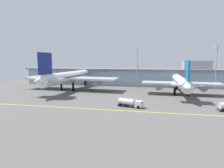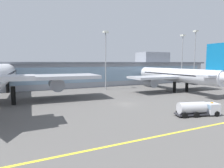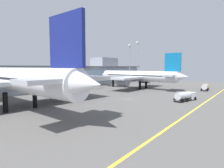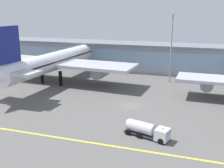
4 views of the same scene
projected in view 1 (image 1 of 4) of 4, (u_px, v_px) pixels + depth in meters
ground_plane at (118, 97)px, 83.97m from camera, size 198.23×198.23×0.00m
taxiway_centreline_stripe at (106, 110)px, 62.60m from camera, size 158.59×0.50×0.01m
terminal_building at (132, 76)px, 123.99m from camera, size 144.60×14.00×16.28m
airliner_near_left at (70, 77)px, 104.15m from camera, size 54.47×61.96×19.94m
airliner_near_right at (181, 82)px, 89.29m from camera, size 36.91×47.67×16.52m
fuel_tanker_truck at (131, 103)px, 66.19m from camera, size 9.36×4.98×2.90m
apron_light_mast_west at (137, 63)px, 107.51m from camera, size 1.80×1.80×23.02m
apron_light_mast_east at (217, 62)px, 100.74m from camera, size 1.80×1.80×24.37m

